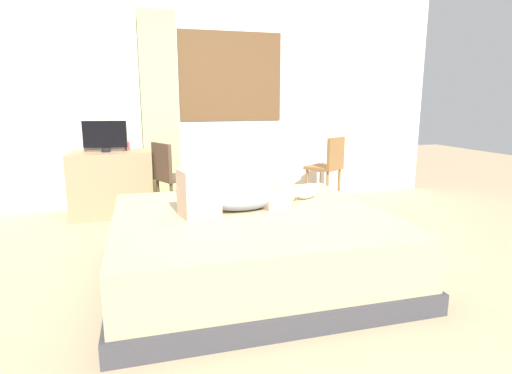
# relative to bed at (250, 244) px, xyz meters

# --- Properties ---
(ground_plane) EXTENTS (16.00, 16.00, 0.00)m
(ground_plane) POSITION_rel_bed_xyz_m (0.03, -0.10, -0.24)
(ground_plane) COLOR tan
(back_wall_with_window) EXTENTS (6.40, 0.14, 2.90)m
(back_wall_with_window) POSITION_rel_bed_xyz_m (0.04, 2.48, 1.21)
(back_wall_with_window) COLOR silver
(back_wall_with_window) RESTS_ON ground
(bed) EXTENTS (2.03, 1.88, 0.49)m
(bed) POSITION_rel_bed_xyz_m (0.00, 0.00, 0.00)
(bed) COLOR #38383D
(bed) RESTS_ON ground
(person_lying) EXTENTS (0.94, 0.42, 0.34)m
(person_lying) POSITION_rel_bed_xyz_m (-0.10, 0.07, 0.36)
(person_lying) COLOR #8C939E
(person_lying) RESTS_ON bed
(cat) EXTENTS (0.32, 0.23, 0.21)m
(cat) POSITION_rel_bed_xyz_m (0.57, 0.30, 0.32)
(cat) COLOR silver
(cat) RESTS_ON bed
(desk) EXTENTS (0.90, 0.56, 0.74)m
(desk) POSITION_rel_bed_xyz_m (-1.10, 2.08, 0.13)
(desk) COLOR #997A56
(desk) RESTS_ON ground
(tv_monitor) EXTENTS (0.48, 0.10, 0.35)m
(tv_monitor) POSITION_rel_bed_xyz_m (-1.14, 2.08, 0.68)
(tv_monitor) COLOR black
(tv_monitor) RESTS_ON desk
(cup) EXTENTS (0.06, 0.06, 0.10)m
(cup) POSITION_rel_bed_xyz_m (-0.91, 2.22, 0.55)
(cup) COLOR #B23D38
(cup) RESTS_ON desk
(chair_by_desk) EXTENTS (0.51, 0.51, 0.86)m
(chair_by_desk) POSITION_rel_bed_xyz_m (-0.46, 1.74, 0.27)
(chair_by_desk) COLOR #4C3828
(chair_by_desk) RESTS_ON ground
(chair_spare) EXTENTS (0.53, 0.53, 0.86)m
(chair_spare) POSITION_rel_bed_xyz_m (1.55, 1.94, 0.27)
(chair_spare) COLOR brown
(chair_spare) RESTS_ON ground
(curtain_left) EXTENTS (0.44, 0.06, 2.35)m
(curtain_left) POSITION_rel_bed_xyz_m (-0.51, 2.36, 0.93)
(curtain_left) COLOR #ADCC75
(curtain_left) RESTS_ON ground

